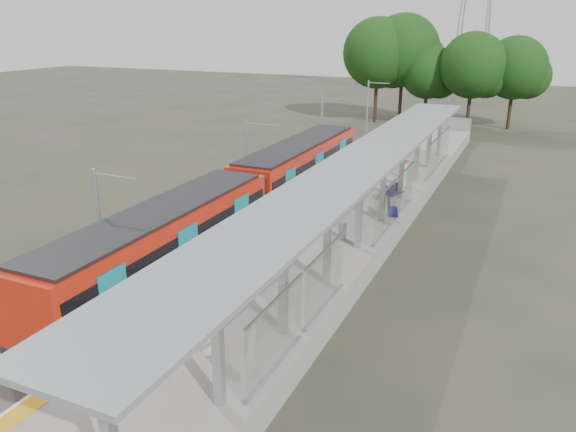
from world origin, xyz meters
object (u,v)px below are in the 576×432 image
(info_pillar_near, at_px, (207,329))
(info_pillar_far, at_px, (403,174))
(train, at_px, (244,199))
(bench_far, at_px, (394,192))
(litter_bin, at_px, (342,230))
(bench_mid, at_px, (391,209))

(info_pillar_near, distance_m, info_pillar_far, 20.71)
(info_pillar_near, height_order, info_pillar_far, info_pillar_near)
(train, bearing_deg, bench_far, 44.87)
(info_pillar_far, bearing_deg, litter_bin, -110.81)
(train, distance_m, info_pillar_far, 11.12)
(train, relative_size, bench_far, 19.22)
(train, height_order, bench_mid, train)
(info_pillar_near, height_order, litter_bin, info_pillar_near)
(bench_far, bearing_deg, train, -117.37)
(bench_far, xyz_separation_m, info_pillar_near, (-1.37, -17.55, 0.31))
(info_pillar_far, xyz_separation_m, litter_bin, (-0.50, -9.92, -0.32))
(bench_mid, bearing_deg, info_pillar_near, -115.12)
(info_pillar_far, bearing_deg, bench_far, -103.61)
(bench_mid, relative_size, litter_bin, 2.13)
(train, xyz_separation_m, info_pillar_near, (4.87, -11.33, -0.25))
(bench_mid, xyz_separation_m, info_pillar_near, (-2.05, -14.15, 0.22))
(bench_far, bearing_deg, info_pillar_near, -76.72)
(bench_mid, height_order, info_pillar_far, info_pillar_far)
(info_pillar_near, xyz_separation_m, litter_bin, (0.64, 10.75, -0.40))
(bench_far, distance_m, info_pillar_near, 17.61)
(bench_mid, distance_m, info_pillar_near, 14.30)
(train, distance_m, bench_mid, 7.49)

